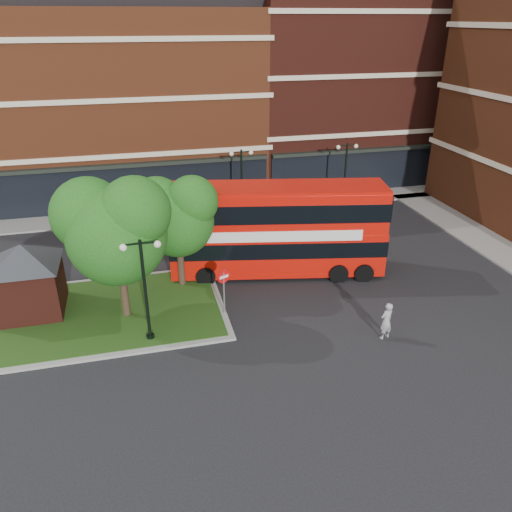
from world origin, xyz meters
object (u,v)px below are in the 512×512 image
object	(u,v)px
bus	(278,224)
car_silver	(213,203)
woman	(386,321)
car_white	(294,197)

from	to	relation	value
bus	car_silver	distance (m)	11.05
woman	car_white	world-z (taller)	woman
woman	car_white	size ratio (longest dim) A/B	0.46
car_silver	car_white	world-z (taller)	car_silver
car_white	bus	bearing A→B (deg)	163.77
car_silver	car_white	size ratio (longest dim) A/B	1.04
woman	car_silver	bearing A→B (deg)	-93.09
woman	bus	bearing A→B (deg)	-86.68
bus	car_white	bearing A→B (deg)	78.50
woman	car_white	xyz separation A→B (m)	(1.53, 18.24, -0.27)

